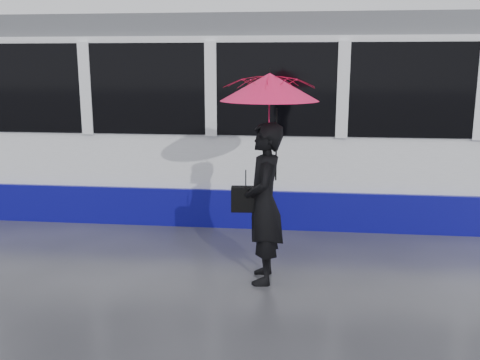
# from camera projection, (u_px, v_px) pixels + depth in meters

# --- Properties ---
(ground) EXTENTS (90.00, 90.00, 0.00)m
(ground) POSITION_uv_depth(u_px,v_px,m) (193.00, 254.00, 7.44)
(ground) COLOR #2A2A2F
(ground) RESTS_ON ground
(rails) EXTENTS (34.00, 1.51, 0.02)m
(rails) POSITION_uv_depth(u_px,v_px,m) (220.00, 206.00, 9.86)
(rails) COLOR #3F3D38
(rails) RESTS_ON ground
(tram) EXTENTS (26.00, 2.56, 3.35)m
(tram) POSITION_uv_depth(u_px,v_px,m) (366.00, 120.00, 9.23)
(tram) COLOR white
(tram) RESTS_ON ground
(woman) EXTENTS (0.51, 0.73, 1.93)m
(woman) POSITION_uv_depth(u_px,v_px,m) (264.00, 204.00, 6.33)
(woman) COLOR black
(woman) RESTS_ON ground
(umbrella) EXTENTS (1.21, 1.21, 1.30)m
(umbrella) POSITION_uv_depth(u_px,v_px,m) (269.00, 107.00, 6.08)
(umbrella) COLOR #DA1256
(umbrella) RESTS_ON ground
(handbag) EXTENTS (0.35, 0.17, 0.48)m
(handbag) POSITION_uv_depth(u_px,v_px,m) (246.00, 199.00, 6.37)
(handbag) COLOR black
(handbag) RESTS_ON ground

